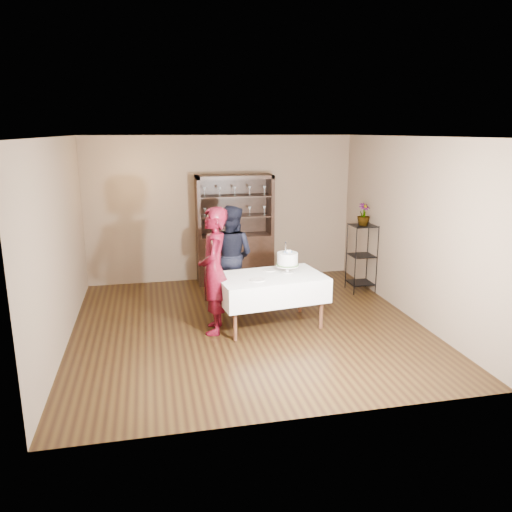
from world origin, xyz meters
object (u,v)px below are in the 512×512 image
Objects in this scene: china_hutch at (235,247)px; woman at (214,271)px; cake_table at (270,287)px; cake at (287,260)px; plant_etagere at (362,255)px; man at (231,255)px; potted_plant at (364,214)px.

china_hutch reaches higher than woman.
china_hutch reaches higher than cake_table.
woman is (-0.82, -0.05, 0.31)m from cake_table.
cake_table is at bearing -157.79° from cake.
plant_etagere is 2.04m from cake.
woman reaches higher than plant_etagere.
woman is at bearing -155.06° from plant_etagere.
plant_etagere is 2.58× the size of cake.
woman is 1.12m from cake.
man is at bearing -176.16° from plant_etagere.
china_hutch is 5.20× the size of potted_plant.
cake_table is 1.18m from man.
potted_plant is (2.77, 1.28, 0.49)m from woman.
china_hutch is at bearing 153.17° from plant_etagere.
man reaches higher than cake_table.
cake_table is 4.24× the size of potted_plant.
china_hutch is 4.30× the size of cake.
plant_etagere is 2.37m from man.
cake_table is at bearing -147.62° from plant_etagere.
woman is 1.21m from man.
potted_plant reaches higher than cake.
cake_table is (0.12, -2.30, -0.09)m from china_hutch.
china_hutch is 2.44m from potted_plant.
plant_etagere is at bearing -26.83° from china_hutch.
china_hutch reaches higher than plant_etagere.
cake is at bearing -146.07° from plant_etagere.
cake_table is 3.50× the size of cake.
potted_plant is at bearing 33.79° from cake.
china_hutch is 1.67× the size of plant_etagere.
potted_plant is at bearing 124.33° from woman.
plant_etagere reaches higher than cake_table.
woman reaches higher than cake.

